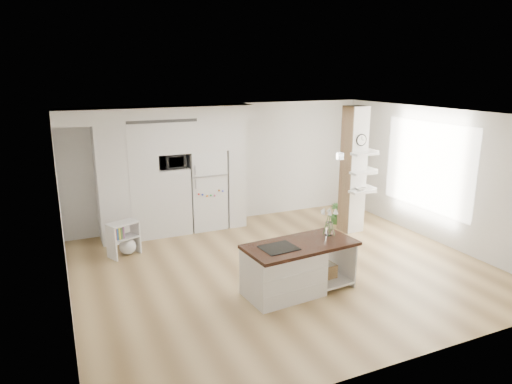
# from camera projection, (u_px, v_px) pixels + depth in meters

# --- Properties ---
(floor) EXTENTS (7.00, 6.00, 0.01)m
(floor) POSITION_uv_depth(u_px,v_px,m) (283.00, 268.00, 8.10)
(floor) COLOR tan
(floor) RESTS_ON ground
(room) EXTENTS (7.04, 6.04, 2.72)m
(room) POSITION_uv_depth(u_px,v_px,m) (284.00, 166.00, 7.63)
(room) COLOR white
(room) RESTS_ON ground
(cabinet_wall) EXTENTS (4.00, 0.71, 2.70)m
(cabinet_wall) POSITION_uv_depth(u_px,v_px,m) (163.00, 165.00, 9.50)
(cabinet_wall) COLOR silver
(cabinet_wall) RESTS_ON floor
(refrigerator) EXTENTS (0.78, 0.69, 1.75)m
(refrigerator) POSITION_uv_depth(u_px,v_px,m) (206.00, 189.00, 10.04)
(refrigerator) COLOR white
(refrigerator) RESTS_ON floor
(column) EXTENTS (0.69, 0.90, 2.70)m
(column) POSITION_uv_depth(u_px,v_px,m) (358.00, 170.00, 9.70)
(column) COLOR silver
(column) RESTS_ON floor
(window) EXTENTS (0.00, 2.40, 2.40)m
(window) POSITION_uv_depth(u_px,v_px,m) (427.00, 166.00, 9.36)
(window) COLOR white
(window) RESTS_ON room
(pendant_light) EXTENTS (0.12, 0.12, 0.10)m
(pendant_light) POSITION_uv_depth(u_px,v_px,m) (363.00, 143.00, 8.37)
(pendant_light) COLOR white
(pendant_light) RESTS_ON room
(kitchen_island) EXTENTS (1.83, 0.99, 1.37)m
(kitchen_island) POSITION_uv_depth(u_px,v_px,m) (290.00, 268.00, 7.09)
(kitchen_island) COLOR silver
(kitchen_island) RESTS_ON floor
(bookshelf) EXTENTS (0.64, 0.52, 0.66)m
(bookshelf) POSITION_uv_depth(u_px,v_px,m) (125.00, 241.00, 8.61)
(bookshelf) COLOR silver
(bookshelf) RESTS_ON floor
(floor_plant_a) EXTENTS (0.32, 0.29, 0.49)m
(floor_plant_a) POSITION_uv_depth(u_px,v_px,m) (350.00, 217.00, 10.13)
(floor_plant_a) COLOR #396F2C
(floor_plant_a) RESTS_ON floor
(floor_plant_b) EXTENTS (0.31, 0.31, 0.47)m
(floor_plant_b) POSITION_uv_depth(u_px,v_px,m) (336.00, 214.00, 10.42)
(floor_plant_b) COLOR #396F2C
(floor_plant_b) RESTS_ON floor
(microwave) EXTENTS (0.54, 0.37, 0.30)m
(microwave) POSITION_uv_depth(u_px,v_px,m) (172.00, 161.00, 9.51)
(microwave) COLOR #2D2D2D
(microwave) RESTS_ON cabinet_wall
(shelf_plant) EXTENTS (0.27, 0.23, 0.30)m
(shelf_plant) POSITION_uv_depth(u_px,v_px,m) (364.00, 160.00, 9.90)
(shelf_plant) COLOR #396F2C
(shelf_plant) RESTS_ON column
(decor_bowl) EXTENTS (0.22, 0.22, 0.05)m
(decor_bowl) POSITION_uv_depth(u_px,v_px,m) (361.00, 189.00, 9.55)
(decor_bowl) COLOR white
(decor_bowl) RESTS_ON column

